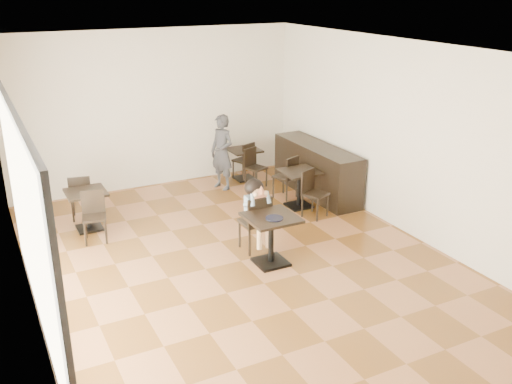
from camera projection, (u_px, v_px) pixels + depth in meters
floor at (241, 261)px, 8.80m from camera, size 6.00×8.00×0.01m
ceiling at (238, 49)px, 7.68m from camera, size 6.00×8.00×0.01m
wall_back at (155, 109)px, 11.58m from camera, size 6.00×0.01×3.20m
wall_front at (439, 287)px, 4.90m from camera, size 6.00×0.01×3.20m
wall_left at (18, 196)px, 6.97m from camera, size 0.01×8.00×3.20m
wall_right at (402, 138)px, 9.52m from camera, size 0.01×8.00×3.20m
storefront_window at (28, 225)px, 6.63m from camera, size 0.04×4.50×2.60m
child_table at (271, 240)px, 8.59m from camera, size 0.74×0.74×0.78m
child_chair at (255, 222)px, 9.02m from camera, size 0.42×0.42×0.94m
child at (255, 215)px, 8.98m from camera, size 0.42×0.59×1.18m
plate at (275, 218)px, 8.37m from camera, size 0.26×0.26×0.02m
pizza_slice at (260, 193)px, 8.67m from camera, size 0.27×0.21×0.06m
adult_patron at (222, 152)px, 11.61m from camera, size 0.55×0.66×1.55m
cafe_table_mid at (299, 189)px, 10.79m from camera, size 0.89×0.89×0.72m
cafe_table_left at (88, 210)px, 9.81m from camera, size 0.78×0.78×0.70m
cafe_table_back at (244, 164)px, 12.29m from camera, size 0.83×0.83×0.68m
chair_mid_a at (285, 177)px, 11.22m from camera, size 0.51×0.51×0.86m
chair_mid_b at (315, 194)px, 10.31m from camera, size 0.51×0.51×0.86m
chair_left_a at (81, 196)px, 10.25m from camera, size 0.45×0.45×0.84m
chair_left_b at (94, 218)px, 9.33m from camera, size 0.45×0.45×0.84m
chair_back_a at (243, 160)px, 12.32m from camera, size 0.47×0.47×0.81m
chair_back_b at (256, 168)px, 11.81m from camera, size 0.47×0.47×0.81m
service_counter at (317, 170)px, 11.42m from camera, size 0.60×2.40×1.00m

